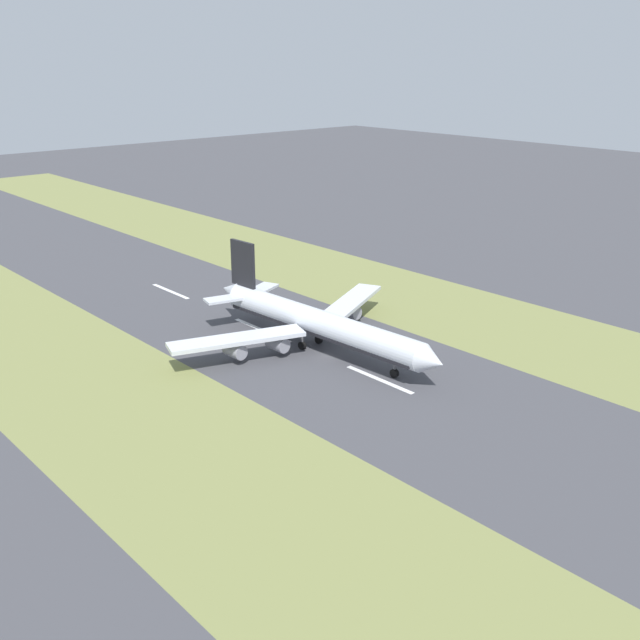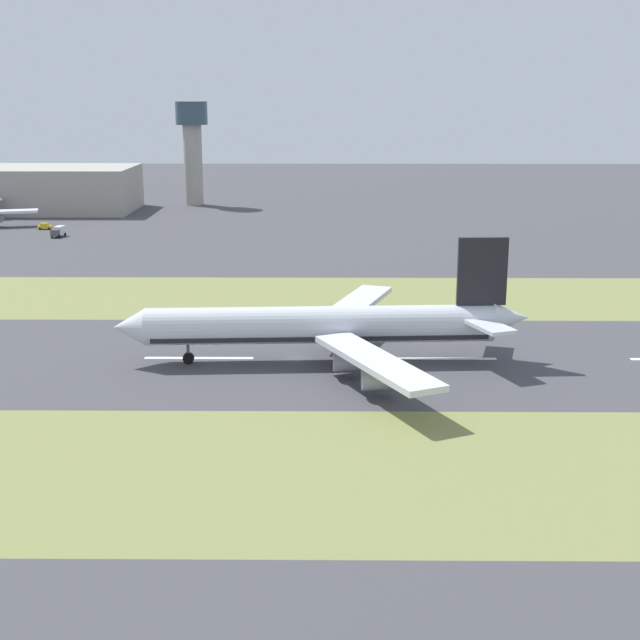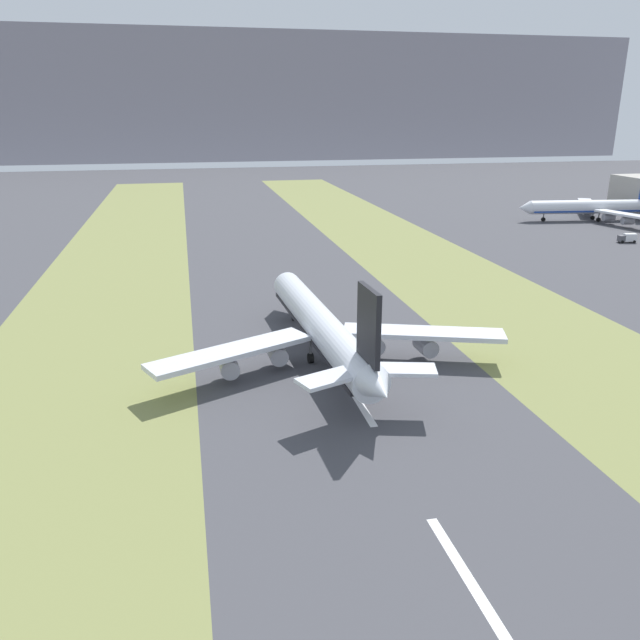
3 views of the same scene
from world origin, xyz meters
name	(u,v)px [view 3 (image 3 of 3)]	position (x,y,z in m)	size (l,w,h in m)	color
ground_plane	(325,347)	(0.00, 0.00, 0.00)	(800.00, 800.00, 0.00)	#424247
grass_median_west	(81,366)	(-45.00, 0.00, 0.00)	(40.00, 600.00, 0.01)	olive
grass_median_east	(535,331)	(45.00, 0.00, 0.00)	(40.00, 600.00, 0.01)	olive
centreline_dash_near	(466,574)	(0.00, -63.95, 0.01)	(1.20, 18.00, 0.01)	silver
centreline_dash_mid	(358,400)	(0.00, -23.95, 0.01)	(1.20, 18.00, 0.01)	silver
centreline_dash_far	(309,321)	(0.00, 16.05, 0.01)	(1.20, 18.00, 0.01)	silver
airplane_main_jet	(323,328)	(-1.74, -5.85, 6.02)	(64.03, 67.20, 20.20)	silver
airplane_parked_apron	(595,207)	(140.91, 118.65, 5.57)	(62.13, 58.86, 18.69)	silver
service_truck	(628,238)	(124.55, 75.94, 1.67)	(6.28, 3.38, 3.10)	#4C4C51
mountain_ridge	(204,98)	(0.00, 520.00, 54.40)	(800.00, 120.00, 108.79)	gray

